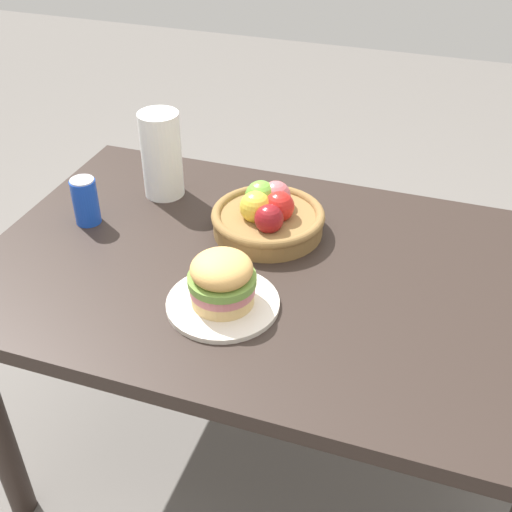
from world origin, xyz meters
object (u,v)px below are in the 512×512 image
(sandwich, at_px, (222,279))
(fruit_basket, at_px, (268,216))
(paper_towel_roll, at_px, (162,155))
(soda_can, at_px, (85,201))
(plate, at_px, (223,303))

(sandwich, bearing_deg, fruit_basket, 89.71)
(fruit_basket, distance_m, paper_towel_roll, 0.35)
(sandwich, bearing_deg, soda_can, 155.82)
(plate, distance_m, soda_can, 0.51)
(plate, xyz_separation_m, paper_towel_roll, (-0.33, 0.41, 0.11))
(plate, relative_size, soda_can, 1.99)
(sandwich, height_order, fruit_basket, sandwich)
(plate, distance_m, fruit_basket, 0.32)
(sandwich, xyz_separation_m, soda_can, (-0.46, 0.21, -0.01))
(paper_towel_roll, bearing_deg, fruit_basket, -15.26)
(plate, height_order, sandwich, sandwich)
(soda_can, bearing_deg, fruit_basket, 13.31)
(soda_can, relative_size, paper_towel_roll, 0.53)
(soda_can, distance_m, paper_towel_roll, 0.24)
(soda_can, height_order, fruit_basket, soda_can)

